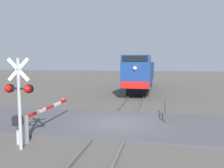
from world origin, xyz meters
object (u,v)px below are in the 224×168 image
Objects in this scene: locomotive at (142,73)px; crossing_signal at (19,94)px; crossing_gate at (31,121)px; guard_railing at (165,110)px.

locomotive is 4.91× the size of crossing_signal.
crossing_gate reaches higher than guard_railing.
locomotive is 22.23m from crossing_signal.
crossing_gate is at bearing -141.19° from guard_railing.
crossing_signal is 8.72m from guard_railing.
locomotive reaches higher than guard_railing.
crossing_signal is (-3.27, -21.99, 0.14)m from locomotive.
guard_railing is (5.85, 6.25, -1.63)m from crossing_signal.
crossing_gate is 7.89m from guard_railing.
crossing_gate is (-0.30, 1.31, -1.44)m from crossing_signal.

